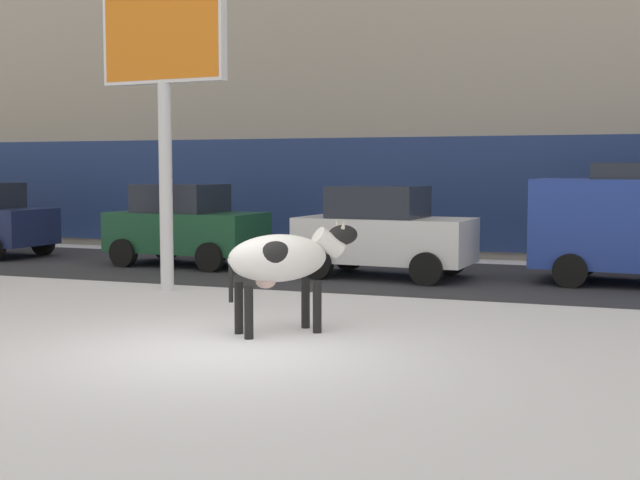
{
  "coord_description": "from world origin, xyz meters",
  "views": [
    {
      "loc": [
        4.61,
        -9.1,
        2.22
      ],
      "look_at": [
        0.13,
        3.24,
        1.1
      ],
      "focal_mm": 47.23,
      "sensor_mm": 36.0,
      "label": 1
    }
  ],
  "objects_px": {
    "billboard": "(163,51)",
    "car_darkgreen_hatchback": "(185,225)",
    "cow_holstein": "(282,260)",
    "pedestrian_by_cars": "(205,218)",
    "car_white_hatchback": "(384,232)"
  },
  "relations": [
    {
      "from": "cow_holstein",
      "to": "pedestrian_by_cars",
      "type": "distance_m",
      "value": 11.64
    },
    {
      "from": "car_darkgreen_hatchback",
      "to": "car_white_hatchback",
      "type": "relative_size",
      "value": 1.0
    },
    {
      "from": "cow_holstein",
      "to": "car_darkgreen_hatchback",
      "type": "relative_size",
      "value": 0.45
    },
    {
      "from": "cow_holstein",
      "to": "car_darkgreen_hatchback",
      "type": "xyz_separation_m",
      "value": [
        -5.15,
        6.62,
        -0.07
      ]
    },
    {
      "from": "billboard",
      "to": "pedestrian_by_cars",
      "type": "distance_m",
      "value": 8.08
    },
    {
      "from": "cow_holstein",
      "to": "pedestrian_by_cars",
      "type": "relative_size",
      "value": 0.95
    },
    {
      "from": "car_white_hatchback",
      "to": "cow_holstein",
      "type": "bearing_deg",
      "value": -87.09
    },
    {
      "from": "cow_holstein",
      "to": "pedestrian_by_cars",
      "type": "height_order",
      "value": "pedestrian_by_cars"
    },
    {
      "from": "cow_holstein",
      "to": "billboard",
      "type": "distance_m",
      "value": 5.7
    },
    {
      "from": "billboard",
      "to": "car_white_hatchback",
      "type": "bearing_deg",
      "value": 44.08
    },
    {
      "from": "billboard",
      "to": "car_darkgreen_hatchback",
      "type": "relative_size",
      "value": 1.54
    },
    {
      "from": "cow_holstein",
      "to": "car_white_hatchback",
      "type": "xyz_separation_m",
      "value": [
        -0.31,
        6.13,
        -0.07
      ]
    },
    {
      "from": "car_white_hatchback",
      "to": "pedestrian_by_cars",
      "type": "height_order",
      "value": "car_white_hatchback"
    },
    {
      "from": "billboard",
      "to": "car_darkgreen_hatchback",
      "type": "xyz_separation_m",
      "value": [
        -1.62,
        3.61,
        -3.39
      ]
    },
    {
      "from": "billboard",
      "to": "car_white_hatchback",
      "type": "distance_m",
      "value": 5.62
    }
  ]
}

